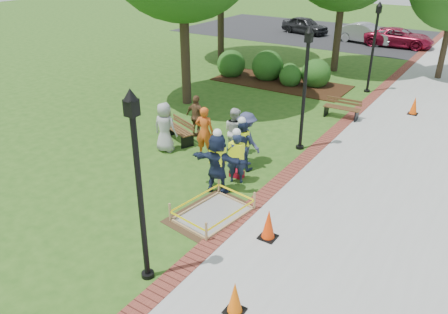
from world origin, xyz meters
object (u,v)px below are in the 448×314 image
Objects in this scene: wet_concrete_pad at (213,208)px; lamp_near at (138,177)px; cone_front at (235,298)px; hivis_worker_a at (218,161)px; hivis_worker_b at (236,156)px; hivis_worker_c at (241,143)px; bench_near at (179,135)px.

lamp_near is (0.15, -2.76, 2.25)m from wet_concrete_pad.
cone_front is 3.02m from lamp_near.
hivis_worker_a reaches higher than hivis_worker_b.
lamp_near is at bearing -78.79° from hivis_worker_a.
hivis_worker_c is (-0.34, 0.86, 0.00)m from hivis_worker_b.
cone_front is at bearing -58.54° from hivis_worker_b.
lamp_near is 2.42× the size of hivis_worker_b.
hivis_worker_c is (-0.81, 2.78, 0.65)m from wet_concrete_pad.
hivis_worker_a is at bearing 118.46° from wet_concrete_pad.
cone_front is (2.30, -2.60, 0.13)m from wet_concrete_pad.
bench_near is at bearing 168.62° from hivis_worker_c.
lamp_near is at bearing -56.82° from bench_near.
hivis_worker_b is (-2.76, 4.52, 0.52)m from cone_front.
lamp_near is (-2.15, -0.15, 2.12)m from cone_front.
hivis_worker_b is at bearing 121.46° from cone_front.
hivis_worker_a reaches higher than hivis_worker_c.
bench_near reaches higher than cone_front.
hivis_worker_a is (-0.62, 1.14, 0.74)m from wet_concrete_pad.
wet_concrete_pad is at bearing -76.34° from hivis_worker_b.
bench_near is 4.02m from hivis_worker_a.
cone_front is at bearing 4.12° from lamp_near.
hivis_worker_b is 0.99× the size of hivis_worker_c.
hivis_worker_c is (-3.10, 5.38, 0.52)m from cone_front.
lamp_near reaches higher than hivis_worker_a.
wet_concrete_pad is 3.56m from lamp_near.
hivis_worker_c is at bearing -11.38° from bench_near.
lamp_near is 2.15× the size of hivis_worker_a.
wet_concrete_pad is at bearing -61.54° from hivis_worker_a.
hivis_worker_c is at bearing 111.56° from hivis_worker_b.
bench_near is at bearing 123.18° from lamp_near.
lamp_near is (4.02, -6.15, 2.22)m from bench_near.
hivis_worker_b is at bearing 103.66° from wet_concrete_pad.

